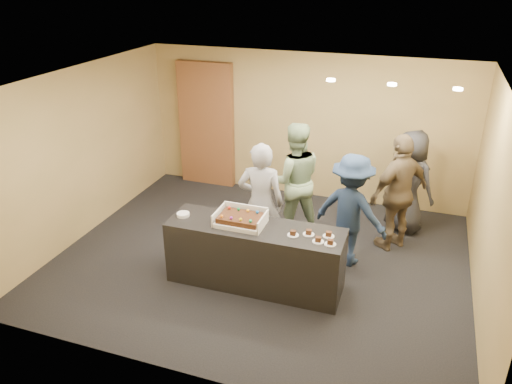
% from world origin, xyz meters
% --- Properties ---
extents(room, '(6.04, 6.00, 2.70)m').
position_xyz_m(room, '(0.00, 0.00, 1.35)').
color(room, black).
rests_on(room, ground).
extents(serving_counter, '(2.41, 0.73, 0.90)m').
position_xyz_m(serving_counter, '(0.12, -0.64, 0.45)').
color(serving_counter, black).
rests_on(serving_counter, floor).
extents(storage_cabinet, '(1.11, 0.15, 2.44)m').
position_xyz_m(storage_cabinet, '(-1.96, 2.41, 1.22)').
color(storage_cabinet, brown).
rests_on(storage_cabinet, floor).
extents(cake_box, '(0.66, 0.45, 0.19)m').
position_xyz_m(cake_box, '(-0.09, -0.62, 0.95)').
color(cake_box, white).
rests_on(cake_box, serving_counter).
extents(sheet_cake, '(0.56, 0.39, 0.11)m').
position_xyz_m(sheet_cake, '(-0.09, -0.64, 1.00)').
color(sheet_cake, '#32190B').
rests_on(sheet_cake, cake_box).
extents(plate_stack, '(0.18, 0.18, 0.04)m').
position_xyz_m(plate_stack, '(-0.92, -0.68, 0.92)').
color(plate_stack, white).
rests_on(plate_stack, serving_counter).
extents(slice_a, '(0.15, 0.15, 0.07)m').
position_xyz_m(slice_a, '(0.66, -0.70, 0.92)').
color(slice_a, white).
rests_on(slice_a, serving_counter).
extents(slice_b, '(0.15, 0.15, 0.07)m').
position_xyz_m(slice_b, '(0.85, -0.61, 0.92)').
color(slice_b, white).
rests_on(slice_b, serving_counter).
extents(slice_c, '(0.15, 0.15, 0.07)m').
position_xyz_m(slice_c, '(1.00, -0.75, 0.92)').
color(slice_c, white).
rests_on(slice_c, serving_counter).
extents(slice_d, '(0.15, 0.15, 0.07)m').
position_xyz_m(slice_d, '(1.10, -0.58, 0.92)').
color(slice_d, white).
rests_on(slice_d, serving_counter).
extents(slice_e, '(0.15, 0.15, 0.07)m').
position_xyz_m(slice_e, '(1.16, -0.77, 0.92)').
color(slice_e, white).
rests_on(slice_e, serving_counter).
extents(person_server_grey, '(0.74, 0.54, 1.85)m').
position_xyz_m(person_server_grey, '(-0.02, 0.01, 0.92)').
color(person_server_grey, gray).
rests_on(person_server_grey, floor).
extents(person_sage_man, '(1.13, 1.03, 1.90)m').
position_xyz_m(person_sage_man, '(0.22, 0.94, 0.95)').
color(person_sage_man, gray).
rests_on(person_sage_man, floor).
extents(person_navy_man, '(1.24, 0.92, 1.70)m').
position_xyz_m(person_navy_man, '(1.24, 0.35, 0.85)').
color(person_navy_man, '#1A2943').
rests_on(person_navy_man, floor).
extents(person_brown_extra, '(1.06, 1.12, 1.86)m').
position_xyz_m(person_brown_extra, '(1.85, 1.03, 0.93)').
color(person_brown_extra, brown).
rests_on(person_brown_extra, floor).
extents(person_dark_suit, '(1.01, 0.90, 1.73)m').
position_xyz_m(person_dark_suit, '(1.96, 1.69, 0.86)').
color(person_dark_suit, '#2A2A2F').
rests_on(person_dark_suit, floor).
extents(ceiling_spotlights, '(1.72, 0.12, 0.03)m').
position_xyz_m(ceiling_spotlights, '(1.60, 0.50, 2.67)').
color(ceiling_spotlights, '#FFEAC6').
rests_on(ceiling_spotlights, ceiling).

